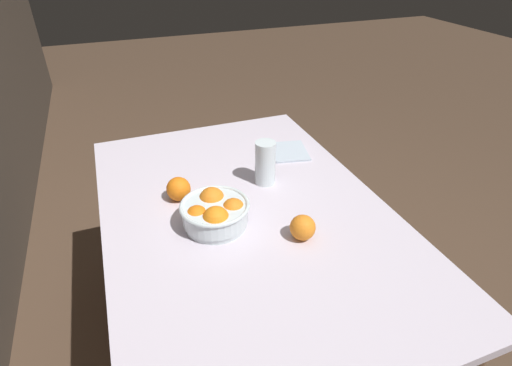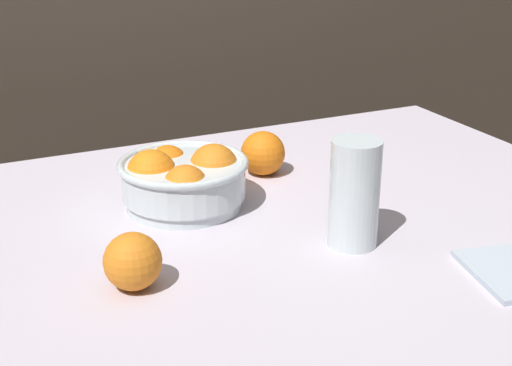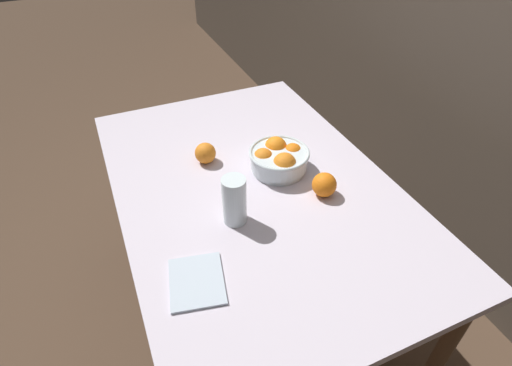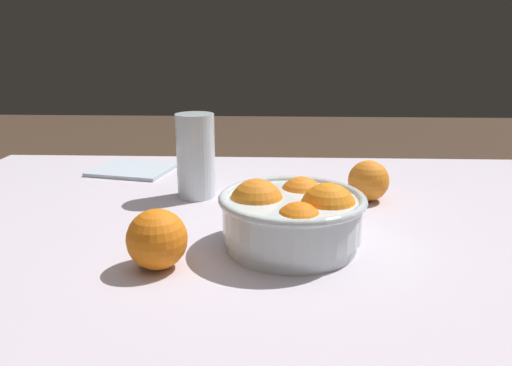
{
  "view_description": "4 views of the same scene",
  "coord_description": "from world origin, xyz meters",
  "px_view_note": "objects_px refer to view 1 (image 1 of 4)",
  "views": [
    {
      "loc": [
        -0.99,
        0.34,
        1.53
      ],
      "look_at": [
        0.01,
        -0.04,
        0.84
      ],
      "focal_mm": 28.0,
      "sensor_mm": 36.0,
      "label": 1
    },
    {
      "loc": [
        -0.39,
        -0.91,
        1.22
      ],
      "look_at": [
        0.05,
        0.03,
        0.81
      ],
      "focal_mm": 50.0,
      "sensor_mm": 36.0,
      "label": 2
    },
    {
      "loc": [
        0.96,
        -0.41,
        1.62
      ],
      "look_at": [
        0.08,
        -0.03,
        0.82
      ],
      "focal_mm": 28.0,
      "sensor_mm": 36.0,
      "label": 3
    },
    {
      "loc": [
        -0.02,
        0.79,
        1.05
      ],
      "look_at": [
        0.02,
        0.0,
        0.81
      ],
      "focal_mm": 35.0,
      "sensor_mm": 36.0,
      "label": 4
    }
  ],
  "objects_px": {
    "juice_glass": "(265,165)",
    "orange_loose_near_bowl": "(179,189)",
    "orange_loose_front": "(303,227)",
    "fruit_bowl": "(215,213)"
  },
  "relations": [
    {
      "from": "orange_loose_near_bowl",
      "to": "orange_loose_front",
      "type": "distance_m",
      "value": 0.44
    },
    {
      "from": "juice_glass",
      "to": "orange_loose_near_bowl",
      "type": "bearing_deg",
      "value": 89.37
    },
    {
      "from": "orange_loose_near_bowl",
      "to": "orange_loose_front",
      "type": "relative_size",
      "value": 1.06
    },
    {
      "from": "fruit_bowl",
      "to": "orange_loose_near_bowl",
      "type": "height_order",
      "value": "fruit_bowl"
    },
    {
      "from": "orange_loose_near_bowl",
      "to": "fruit_bowl",
      "type": "bearing_deg",
      "value": -157.16
    },
    {
      "from": "orange_loose_near_bowl",
      "to": "juice_glass",
      "type": "bearing_deg",
      "value": -90.63
    },
    {
      "from": "fruit_bowl",
      "to": "juice_glass",
      "type": "xyz_separation_m",
      "value": [
        0.18,
        -0.23,
        0.02
      ]
    },
    {
      "from": "fruit_bowl",
      "to": "orange_loose_front",
      "type": "bearing_deg",
      "value": -123.49
    },
    {
      "from": "fruit_bowl",
      "to": "juice_glass",
      "type": "distance_m",
      "value": 0.29
    },
    {
      "from": "juice_glass",
      "to": "orange_loose_front",
      "type": "relative_size",
      "value": 2.09
    }
  ]
}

